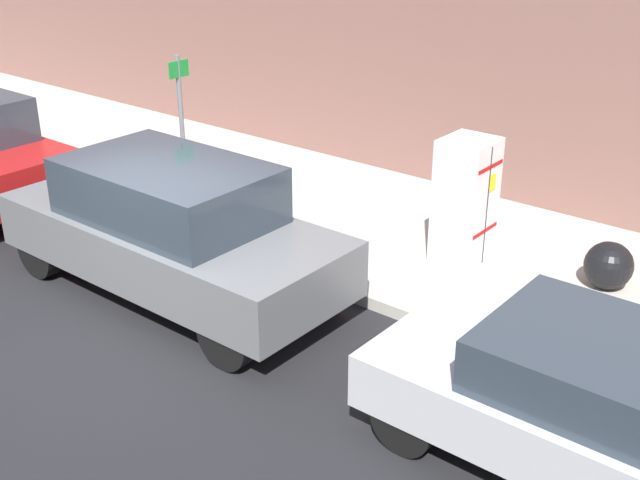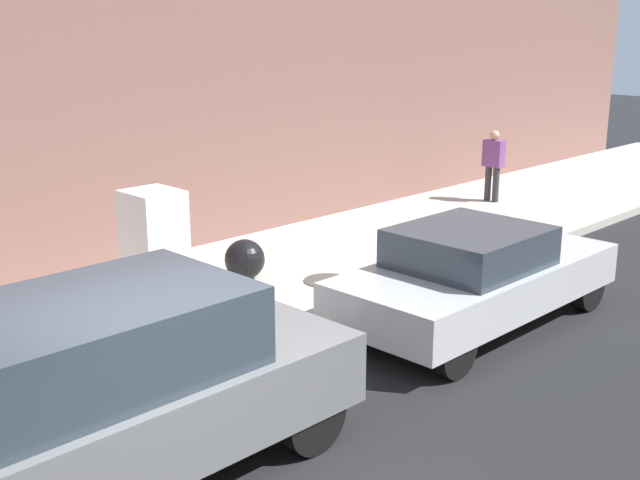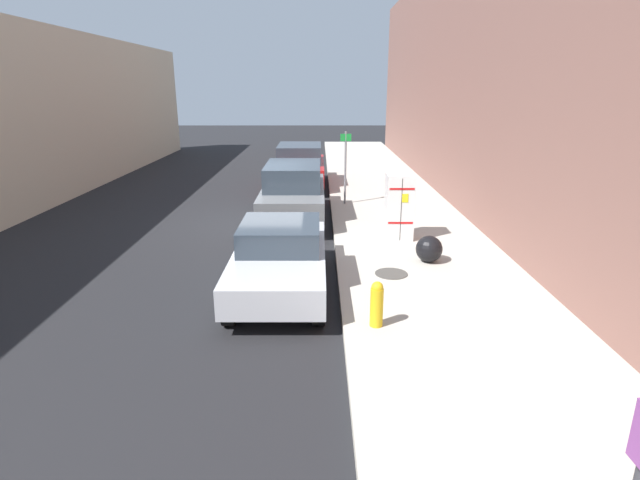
{
  "view_description": "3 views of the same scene",
  "coord_description": "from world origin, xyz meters",
  "views": [
    {
      "loc": [
        5.04,
        6.76,
        4.88
      ],
      "look_at": [
        -0.78,
        2.06,
        1.51
      ],
      "focal_mm": 45.0,
      "sensor_mm": 36.0,
      "label": 1
    },
    {
      "loc": [
        4.74,
        -3.47,
        3.94
      ],
      "look_at": [
        -1.8,
        3.05,
        1.41
      ],
      "focal_mm": 45.0,
      "sensor_mm": 36.0,
      "label": 2
    },
    {
      "loc": [
        -1.74,
        14.74,
        4.03
      ],
      "look_at": [
        -1.76,
        4.13,
        0.75
      ],
      "focal_mm": 28.0,
      "sensor_mm": 36.0,
      "label": 3
    }
  ],
  "objects": [
    {
      "name": "parked_suv_gray",
      "position": [
        -0.94,
        -0.48,
        0.91
      ],
      "size": [
        1.89,
        4.74,
        1.76
      ],
      "color": "slate",
      "rests_on": "ground"
    },
    {
      "name": "pedestrian_walking_far",
      "position": [
        -4.68,
        11.19,
        1.03
      ],
      "size": [
        0.44,
        0.22,
        1.54
      ],
      "rotation": [
        0.0,
        0.0,
        2.84
      ],
      "color": "#333338",
      "rests_on": "sidewalk_slab"
    },
    {
      "name": "parked_sedan_silver",
      "position": [
        -0.94,
        5.11,
        0.7
      ],
      "size": [
        1.82,
        4.31,
        1.37
      ],
      "color": "silver",
      "rests_on": "ground"
    },
    {
      "name": "discarded_refrigerator",
      "position": [
        -3.83,
        2.06,
        1.01
      ],
      "size": [
        0.71,
        0.65,
        1.7
      ],
      "color": "white",
      "rests_on": "sidewalk_slab"
    },
    {
      "name": "trash_bag",
      "position": [
        -4.26,
        3.91,
        0.47
      ],
      "size": [
        0.61,
        0.61,
        0.61
      ],
      "primitive_type": "sphere",
      "color": "black",
      "rests_on": "sidewalk_slab"
    },
    {
      "name": "fire_hydrant",
      "position": [
        -2.7,
        7.12,
        0.57
      ],
      "size": [
        0.22,
        0.22,
        0.79
      ],
      "color": "gold",
      "rests_on": "sidewalk_slab"
    },
    {
      "name": "manhole_cover",
      "position": [
        -3.3,
        4.7,
        0.17
      ],
      "size": [
        0.7,
        0.7,
        0.02
      ],
      "primitive_type": "cylinder",
      "color": "#47443F",
      "rests_on": "sidewalk_slab"
    }
  ]
}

